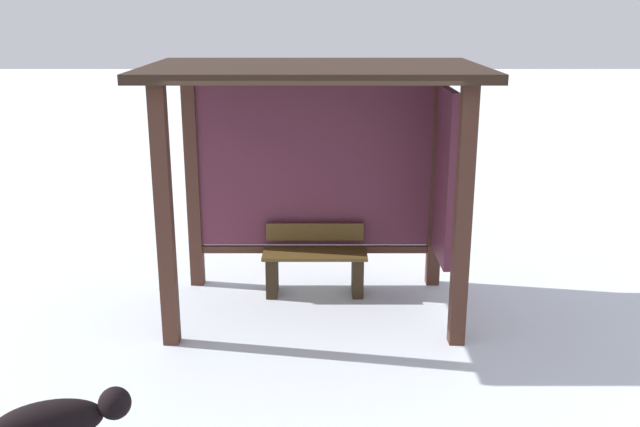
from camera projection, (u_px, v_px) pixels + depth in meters
name	position (u px, v px, depth m)	size (l,w,h in m)	color
ground_plane	(314.00, 310.00, 7.49)	(60.00, 60.00, 0.00)	silver
bus_shelter	(326.00, 132.00, 7.20)	(3.22, 2.01, 2.55)	#46281E
bench_left_inside	(314.00, 263.00, 7.85)	(1.15, 0.42, 0.77)	brown
dog	(57.00, 424.00, 4.61)	(0.97, 0.48, 0.68)	black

